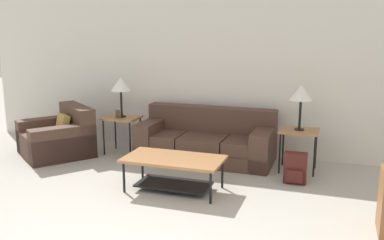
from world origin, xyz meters
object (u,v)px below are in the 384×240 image
object	(u,v)px
couch	(206,142)
table_lamp_left	(121,85)
side_table_right	(299,134)
armchair	(59,138)
table_lamp_right	(301,93)
coffee_table	(174,166)
backpack	(295,168)
side_table_left	(122,121)

from	to	relation	value
couch	table_lamp_left	bearing A→B (deg)	-176.10
couch	side_table_right	distance (m)	1.47
couch	armchair	bearing A→B (deg)	-168.03
armchair	table_lamp_right	xyz separation A→B (m)	(3.86, 0.41, 0.88)
coffee_table	side_table_right	xyz separation A→B (m)	(1.46, 1.31, 0.23)
couch	table_lamp_left	xyz separation A→B (m)	(-1.45, -0.10, 0.86)
couch	table_lamp_right	world-z (taller)	table_lamp_right
side_table_right	armchair	bearing A→B (deg)	-173.88
table_lamp_left	armchair	bearing A→B (deg)	-156.93
coffee_table	table_lamp_right	size ratio (longest dim) A/B	1.93
armchair	backpack	bearing A→B (deg)	-1.77
armchair	table_lamp_left	bearing A→B (deg)	23.07
couch	side_table_right	world-z (taller)	couch
side_table_left	backpack	distance (m)	2.97
side_table_right	table_lamp_right	distance (m)	0.60
side_table_left	couch	bearing A→B (deg)	3.90
armchair	side_table_right	size ratio (longest dim) A/B	2.39
side_table_left	table_lamp_left	size ratio (longest dim) A/B	0.94
couch	side_table_left	xyz separation A→B (m)	(-1.45, -0.10, 0.26)
armchair	table_lamp_left	distance (m)	1.37
couch	coffee_table	size ratio (longest dim) A/B	1.68
side_table_right	table_lamp_right	bearing A→B (deg)	90.00
couch	coffee_table	bearing A→B (deg)	-90.46
couch	side_table_left	bearing A→B (deg)	-176.10
armchair	coffee_table	distance (m)	2.57
coffee_table	side_table_right	world-z (taller)	side_table_right
side_table_right	coffee_table	bearing A→B (deg)	-137.92
couch	table_lamp_left	world-z (taller)	table_lamp_left
side_table_right	backpack	distance (m)	0.64
couch	table_lamp_left	size ratio (longest dim) A/B	3.25
coffee_table	table_lamp_right	distance (m)	2.13
table_lamp_right	backpack	bearing A→B (deg)	-88.53
side_table_left	table_lamp_right	distance (m)	2.95
couch	armchair	world-z (taller)	couch
armchair	table_lamp_right	bearing A→B (deg)	6.12
side_table_left	table_lamp_right	size ratio (longest dim) A/B	0.94
side_table_right	backpack	bearing A→B (deg)	-88.53
table_lamp_left	backpack	world-z (taller)	table_lamp_left
table_lamp_left	table_lamp_right	size ratio (longest dim) A/B	1.00
couch	coffee_table	xyz separation A→B (m)	(-0.01, -1.41, 0.03)
table_lamp_left	side_table_left	bearing A→B (deg)	-75.96
table_lamp_left	backpack	size ratio (longest dim) A/B	1.56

